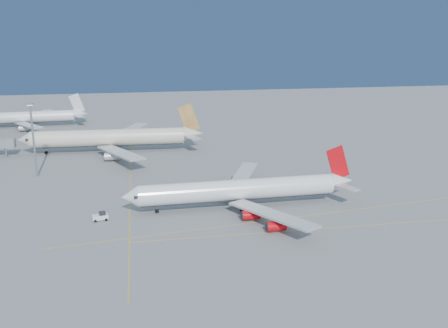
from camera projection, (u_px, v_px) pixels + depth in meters
ground at (281, 210)px, 133.45m from camera, size 500.00×500.00×0.00m
taxiway_lines at (223, 205)px, 136.99m from camera, size 118.86×140.00×0.02m
airliner_virgin at (243, 190)px, 134.58m from camera, size 64.24×57.76×15.86m
airliner_etihad at (113, 138)px, 192.79m from camera, size 70.78×65.43×18.49m
airliner_third at (26, 117)px, 240.42m from camera, size 58.12×53.53×15.59m
pushback_tug at (101, 216)px, 126.18m from camera, size 4.16×2.98×2.17m
light_mast at (33, 134)px, 158.89m from camera, size 2.09×2.09×24.12m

